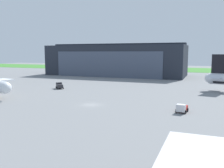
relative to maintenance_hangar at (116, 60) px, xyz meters
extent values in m
plane|color=slate|center=(24.86, -86.37, -9.34)|extent=(440.00, 440.00, 0.00)
cube|color=#3F8331|center=(24.86, 67.14, -9.30)|extent=(440.00, 56.00, 0.08)
cube|color=#232833|center=(0.00, 0.09, -0.14)|extent=(83.91, 31.31, 18.40)
cube|color=#424C60|center=(0.00, -15.71, -1.98)|extent=(63.77, 0.30, 14.72)
cube|color=#232833|center=(0.00, 0.09, 9.66)|extent=(83.91, 7.51, 1.20)
sphere|color=silver|center=(-1.19, -90.15, -5.50)|extent=(3.49, 3.49, 3.49)
sphere|color=silver|center=(54.52, -47.66, -4.74)|extent=(3.15, 3.15, 3.15)
cube|color=black|center=(57.91, -48.27, 0.70)|extent=(5.58, 1.38, 6.85)
cube|color=silver|center=(56.52, -51.09, -4.34)|extent=(4.81, 6.24, 0.28)
cube|color=silver|center=(57.59, -45.14, -4.34)|extent=(4.81, 6.24, 0.28)
cube|color=#28282D|center=(-0.82, -62.77, -7.96)|extent=(2.49, 2.45, 1.91)
cube|color=#28282D|center=(0.48, -64.18, -8.27)|extent=(3.30, 3.31, 1.29)
cylinder|color=black|center=(0.11, -62.05, -8.91)|extent=(0.78, 0.81, 0.86)
cylinder|color=black|center=(-1.61, -63.64, -8.91)|extent=(0.78, 0.81, 0.86)
cylinder|color=black|center=(1.68, -63.74, -8.91)|extent=(0.78, 0.81, 0.86)
cylinder|color=black|center=(-0.05, -65.33, -8.91)|extent=(0.78, 0.81, 0.86)
cube|color=silver|center=(48.62, -87.46, -8.06)|extent=(2.18, 1.71, 1.68)
cube|color=#AD1E19|center=(48.86, -85.53, -8.39)|extent=(2.30, 2.66, 1.03)
cylinder|color=black|center=(47.54, -87.28, -8.90)|extent=(0.37, 0.90, 0.88)
cylinder|color=black|center=(49.71, -87.55, -8.90)|extent=(0.37, 0.90, 0.88)
cylinder|color=black|center=(47.83, -84.96, -8.90)|extent=(0.37, 0.90, 0.88)
cylinder|color=black|center=(50.00, -85.23, -8.90)|extent=(0.37, 0.90, 0.88)
camera|label=1|loc=(54.27, -146.03, 4.74)|focal=39.85mm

